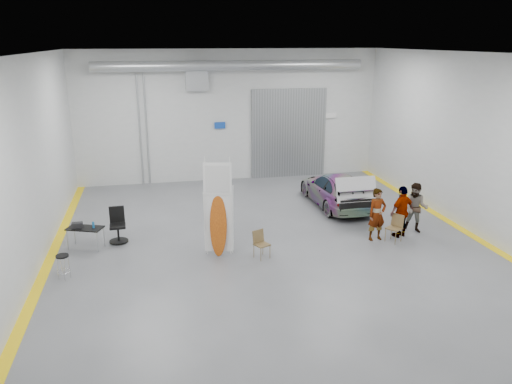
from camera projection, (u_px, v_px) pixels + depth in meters
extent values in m
plane|color=#5B5D62|center=(270.00, 242.00, 16.37)|extent=(16.00, 16.00, 0.00)
cube|color=silver|center=(31.00, 164.00, 14.11)|extent=(0.02, 16.00, 6.00)
cube|color=silver|center=(472.00, 144.00, 16.88)|extent=(0.02, 16.00, 6.00)
cube|color=silver|center=(230.00, 116.00, 22.98)|extent=(14.00, 0.02, 6.00)
cube|color=silver|center=(388.00, 259.00, 8.01)|extent=(14.00, 0.02, 6.00)
cube|color=white|center=(272.00, 53.00, 14.62)|extent=(14.00, 16.00, 0.02)
cube|color=gray|center=(289.00, 133.00, 23.72)|extent=(3.60, 0.12, 4.20)
cube|color=#999CA1|center=(196.00, 77.00, 22.08)|extent=(1.00, 0.50, 1.20)
cylinder|color=#999CA1|center=(232.00, 65.00, 21.74)|extent=(11.90, 0.44, 0.44)
cube|color=#1442A9|center=(220.00, 125.00, 22.92)|extent=(0.50, 0.04, 0.30)
cube|color=white|center=(329.00, 115.00, 23.88)|extent=(0.70, 0.04, 0.25)
cylinder|color=#999CA1|center=(147.00, 130.00, 22.29)|extent=(0.08, 0.08, 5.00)
cylinder|color=#999CA1|center=(140.00, 130.00, 22.23)|extent=(0.08, 0.08, 5.00)
cube|color=yellow|center=(49.00, 261.00, 15.01)|extent=(0.30, 16.00, 0.01)
cube|color=yellow|center=(457.00, 227.00, 17.73)|extent=(0.30, 16.00, 0.01)
imported|color=white|center=(336.00, 190.00, 19.87)|extent=(1.90, 4.50, 1.29)
imported|color=brown|center=(377.00, 214.00, 16.37)|extent=(0.69, 0.51, 1.77)
imported|color=slate|center=(416.00, 208.00, 17.06)|extent=(1.07, 1.04, 1.74)
imported|color=#9C4A34|center=(402.00, 212.00, 16.63)|extent=(1.11, 0.76, 1.77)
cube|color=white|center=(220.00, 223.00, 15.18)|extent=(0.86, 0.23, 1.86)
ellipsoid|color=orange|center=(220.00, 225.00, 15.12)|extent=(0.56, 0.35, 1.97)
cube|color=white|center=(219.00, 179.00, 14.75)|extent=(0.83, 0.22, 0.98)
cylinder|color=white|center=(208.00, 208.00, 14.95)|extent=(0.02, 0.02, 3.11)
cylinder|color=white|center=(232.00, 206.00, 15.10)|extent=(0.02, 0.02, 3.11)
cube|color=brown|center=(262.00, 245.00, 15.09)|extent=(0.53, 0.53, 0.04)
cube|color=brown|center=(261.00, 236.00, 15.20)|extent=(0.40, 0.25, 0.39)
cube|color=brown|center=(394.00, 228.00, 16.31)|extent=(0.58, 0.59, 0.04)
cube|color=brown|center=(392.00, 220.00, 16.43)|extent=(0.31, 0.41, 0.41)
cylinder|color=black|center=(62.00, 256.00, 13.69)|extent=(0.35, 0.35, 0.05)
torus|color=silver|center=(64.00, 271.00, 13.83)|extent=(0.37, 0.37, 0.02)
cylinder|color=#999CA1|center=(68.00, 242.00, 15.53)|extent=(0.03, 0.03, 0.66)
cylinder|color=#999CA1|center=(102.00, 240.00, 15.73)|extent=(0.03, 0.03, 0.66)
cylinder|color=#999CA1|center=(70.00, 237.00, 15.96)|extent=(0.03, 0.03, 0.66)
cylinder|color=#999CA1|center=(103.00, 234.00, 16.16)|extent=(0.03, 0.03, 0.66)
cube|color=black|center=(85.00, 228.00, 15.74)|extent=(1.23, 0.92, 0.04)
cylinder|color=#1B67A7|center=(93.00, 225.00, 15.67)|extent=(0.07, 0.07, 0.20)
cube|color=black|center=(77.00, 225.00, 15.71)|extent=(0.32, 0.20, 0.17)
cylinder|color=black|center=(119.00, 241.00, 16.37)|extent=(0.61, 0.61, 0.04)
cylinder|color=black|center=(118.00, 234.00, 16.30)|extent=(0.07, 0.07, 0.53)
cube|color=black|center=(118.00, 226.00, 16.22)|extent=(0.53, 0.53, 0.08)
cube|color=black|center=(117.00, 214.00, 16.35)|extent=(0.48, 0.09, 0.55)
cube|color=silver|center=(356.00, 187.00, 17.83)|extent=(1.51, 0.92, 0.04)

